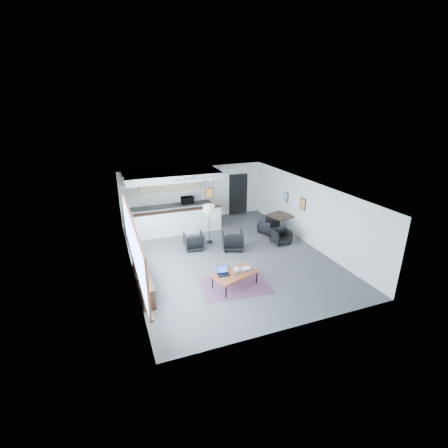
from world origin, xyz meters
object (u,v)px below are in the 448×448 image
object	(u,v)px
ceramic_pot	(237,270)
dining_table	(280,217)
floor_lamp	(209,210)
microwave	(187,199)
dining_chair_near	(281,237)
dining_chair_far	(268,227)
book_stack	(246,269)
laptop	(223,272)
armchair_left	(194,240)
coffee_table	(235,274)
armchair_right	(233,239)

from	to	relation	value
ceramic_pot	dining_table	distance (m)	4.94
floor_lamp	microwave	xyz separation A→B (m)	(-0.20, 2.69, -0.28)
dining_chair_near	ceramic_pot	bearing A→B (deg)	-143.39
ceramic_pot	dining_chair_far	xyz separation A→B (m)	(3.02, 3.55, -0.28)
ceramic_pot	book_stack	world-z (taller)	ceramic_pot
laptop	armchair_left	xyz separation A→B (m)	(-0.08, 3.04, -0.16)
armchair_left	dining_chair_near	size ratio (longest dim) A/B	1.26
armchair_left	coffee_table	bearing A→B (deg)	102.92
laptop	microwave	xyz separation A→B (m)	(0.51, 6.16, 0.59)
ceramic_pot	microwave	xyz separation A→B (m)	(0.09, 6.30, 0.54)
laptop	floor_lamp	xyz separation A→B (m)	(0.71, 3.47, 0.88)
floor_lamp	dining_chair_near	world-z (taller)	floor_lamp
book_stack	microwave	world-z (taller)	microwave
laptop	book_stack	distance (m)	0.79
dining_table	dining_chair_near	world-z (taller)	dining_table
dining_chair_near	armchair_left	bearing A→B (deg)	165.32
laptop	floor_lamp	size ratio (longest dim) A/B	0.24
ceramic_pot	dining_chair_near	size ratio (longest dim) A/B	0.43
book_stack	dining_table	distance (m)	4.60
dining_table	laptop	bearing A→B (deg)	-140.01
book_stack	armchair_left	size ratio (longest dim) A/B	0.41
coffee_table	laptop	size ratio (longest dim) A/B	4.10
coffee_table	armchair_right	distance (m)	2.76
laptop	dining_table	bearing A→B (deg)	45.49
armchair_right	microwave	world-z (taller)	microwave
armchair_left	dining_table	bearing A→B (deg)	-171.56
ceramic_pot	dining_chair_near	distance (m)	3.84
ceramic_pot	book_stack	xyz separation A→B (m)	(0.37, 0.11, -0.09)
laptop	floor_lamp	bearing A→B (deg)	83.95
laptop	microwave	world-z (taller)	microwave
dining_chair_far	coffee_table	bearing A→B (deg)	24.68
armchair_left	microwave	world-z (taller)	microwave
dining_table	armchair_left	bearing A→B (deg)	-176.14
ceramic_pot	laptop	bearing A→B (deg)	162.69
coffee_table	dining_table	world-z (taller)	dining_table
armchair_left	armchair_right	size ratio (longest dim) A/B	0.91
laptop	armchair_right	distance (m)	2.85
armchair_right	dining_chair_near	bearing A→B (deg)	-170.83
laptop	dining_chair_near	world-z (taller)	laptop
laptop	dining_chair_far	xyz separation A→B (m)	(3.44, 3.42, -0.22)
book_stack	floor_lamp	xyz separation A→B (m)	(-0.08, 3.49, 0.91)
floor_lamp	dining_table	world-z (taller)	floor_lamp
ceramic_pot	dining_table	bearing A→B (deg)	44.30
dining_chair_near	microwave	size ratio (longest dim) A/B	1.02
ceramic_pot	dining_chair_far	bearing A→B (deg)	49.67
ceramic_pot	armchair_left	world-z (taller)	armchair_left
armchair_left	dining_table	xyz separation A→B (m)	(4.03, 0.27, 0.38)
coffee_table	dining_chair_near	distance (m)	3.84
ceramic_pot	dining_table	size ratio (longest dim) A/B	0.20
floor_lamp	dining_table	distance (m)	3.31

